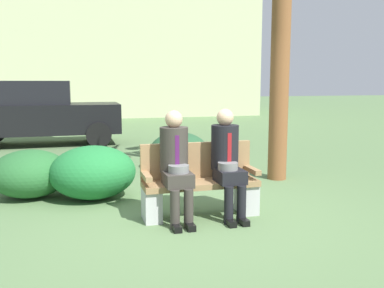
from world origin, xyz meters
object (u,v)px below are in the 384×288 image
at_px(seated_man_left, 176,161).
at_px(shrub_far_lawn, 30,174).
at_px(shrub_mid_lawn, 179,150).
at_px(park_bench, 199,184).
at_px(seated_man_right, 227,158).
at_px(parked_car_near, 42,113).
at_px(building_backdrop, 114,27).
at_px(shrub_near_bench, 93,172).

xyz_separation_m(seated_man_left, shrub_far_lawn, (-1.79, 1.56, -0.39)).
bearing_deg(shrub_mid_lawn, park_bench, -98.45).
bearing_deg(seated_man_right, park_bench, 158.78).
height_order(shrub_far_lawn, parked_car_near, parked_car_near).
distance_m(seated_man_left, parked_car_near, 7.17).
bearing_deg(parked_car_near, seated_man_right, -69.11).
distance_m(shrub_far_lawn, building_backdrop, 16.64).
relative_size(park_bench, parked_car_near, 0.36).
distance_m(seated_man_right, shrub_near_bench, 2.04).
bearing_deg(park_bench, parked_car_near, 108.87).
xyz_separation_m(seated_man_left, seated_man_right, (0.64, 0.00, 0.00)).
height_order(park_bench, parked_car_near, parked_car_near).
bearing_deg(shrub_mid_lawn, shrub_near_bench, -134.27).
bearing_deg(building_backdrop, park_bench, -91.78).
bearing_deg(building_backdrop, seated_man_right, -90.73).
bearing_deg(parked_car_near, shrub_near_bench, -79.28).
relative_size(shrub_far_lawn, building_backdrop, 0.08).
distance_m(shrub_near_bench, parked_car_near, 5.75).
height_order(park_bench, shrub_mid_lawn, park_bench).
bearing_deg(parked_car_near, building_backdrop, 74.92).
bearing_deg(shrub_mid_lawn, seated_man_left, -104.19).
xyz_separation_m(seated_man_left, building_backdrop, (0.87, 17.48, 3.66)).
distance_m(park_bench, seated_man_right, 0.48).
xyz_separation_m(seated_man_right, shrub_far_lawn, (-2.44, 1.56, -0.39)).
height_order(shrub_near_bench, building_backdrop, building_backdrop).
xyz_separation_m(park_bench, shrub_near_bench, (-1.25, 1.14, -0.02)).
relative_size(shrub_near_bench, shrub_mid_lawn, 1.08).
distance_m(park_bench, shrub_mid_lawn, 2.88).
xyz_separation_m(park_bench, seated_man_right, (0.32, -0.12, 0.34)).
height_order(seated_man_right, shrub_mid_lawn, seated_man_right).
height_order(shrub_near_bench, shrub_mid_lawn, shrub_near_bench).
relative_size(seated_man_right, parked_car_near, 0.34).
distance_m(seated_man_right, shrub_mid_lawn, 3.00).
bearing_deg(shrub_near_bench, building_backdrop, 83.71).
distance_m(park_bench, shrub_far_lawn, 2.56).
distance_m(seated_man_right, parked_car_near, 7.37).
bearing_deg(building_backdrop, parked_car_near, -105.08).
relative_size(shrub_near_bench, shrub_far_lawn, 1.10).
xyz_separation_m(shrub_mid_lawn, building_backdrop, (0.12, 14.50, 4.04)).
height_order(shrub_mid_lawn, parked_car_near, parked_car_near).
xyz_separation_m(park_bench, building_backdrop, (0.54, 17.35, 3.99)).
relative_size(shrub_mid_lawn, building_backdrop, 0.08).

